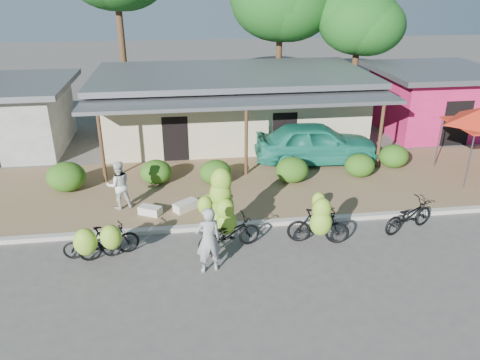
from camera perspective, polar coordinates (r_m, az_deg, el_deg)
The scene contains 25 objects.
ground at distance 13.91m, azimuth 4.48°, elevation -9.52°, with size 100.00×100.00×0.00m, color #4D4B48.
sidewalk at distance 18.19m, azimuth 1.25°, elevation -0.76°, with size 60.00×6.00×0.12m, color brown.
curb at distance 15.55m, azimuth 2.97°, elevation -5.28°, with size 60.00×0.25×0.15m, color #A8A399.
shop_main at distance 23.18m, azimuth -1.01°, elevation 9.07°, with size 13.00×8.50×3.35m.
shop_pink at distance 26.57m, azimuth 22.39°, elevation 9.11°, with size 6.00×6.00×3.25m.
tree_near_right at distance 27.87m, azimuth 13.88°, elevation 18.50°, with size 4.66×4.49×7.07m.
hedge_0 at distance 18.64m, azimuth -20.42°, elevation 0.37°, with size 1.43×1.29×1.12m, color #254F12.
hedge_1 at distance 18.42m, azimuth -10.20°, elevation 0.97°, with size 1.21×1.09×0.95m, color #254F12.
hedge_2 at distance 18.11m, azimuth -3.01°, elevation 0.95°, with size 1.23×1.11×0.96m, color #254F12.
hedge_3 at distance 18.35m, azimuth 6.37°, elevation 1.24°, with size 1.29×1.16×1.01m, color #254F12.
hedge_4 at distance 19.36m, azimuth 14.38°, elevation 1.73°, with size 1.21×1.09×0.94m, color #254F12.
hedge_5 at distance 20.70m, azimuth 18.23°, elevation 2.77°, with size 1.25×1.13×0.98m, color #254F12.
bike_far_left at distance 14.16m, azimuth -17.81°, elevation -7.43°, with size 1.66×1.23×1.32m.
bike_left at distance 14.06m, azimuth -15.66°, elevation -7.08°, with size 1.83×1.36×1.38m.
bike_center at distance 14.04m, azimuth -1.75°, elevation -4.72°, with size 2.12×1.45×2.44m.
bike_right at distance 14.30m, azimuth 9.62°, elevation -5.28°, with size 1.97×1.38×1.81m.
bike_far_right at distance 15.98m, azimuth 19.87°, elevation -4.13°, with size 2.10×1.37×1.04m.
loose_banana_a at distance 16.04m, azimuth -3.79°, elevation -2.82°, with size 0.53×0.45×0.66m, color #97C230.
loose_banana_b at distance 15.90m, azimuth -4.27°, elevation -3.07°, with size 0.53×0.45×0.67m, color #97C230.
loose_banana_c at distance 16.49m, azimuth 9.55°, elevation -2.45°, with size 0.48×0.41×0.60m, color #97C230.
sack_near at distance 16.33m, azimuth -6.63°, elevation -3.13°, with size 0.85×0.40×0.30m, color beige.
sack_far at distance 16.22m, azimuth -10.91°, elevation -3.66°, with size 0.75×0.38×0.28m, color beige.
vendor at distance 12.88m, azimuth -3.89°, elevation -7.31°, with size 0.72×0.47×1.97m, color gray.
bystander at distance 16.59m, azimuth -14.55°, elevation -0.60°, with size 0.84×0.66×1.73m, color silver.
teal_van at distance 20.33m, azimuth 9.26°, elevation 4.50°, with size 2.09×5.19×1.77m, color #1C7E66.
Camera 1 is at (-2.63, -11.33, 7.64)m, focal length 35.00 mm.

